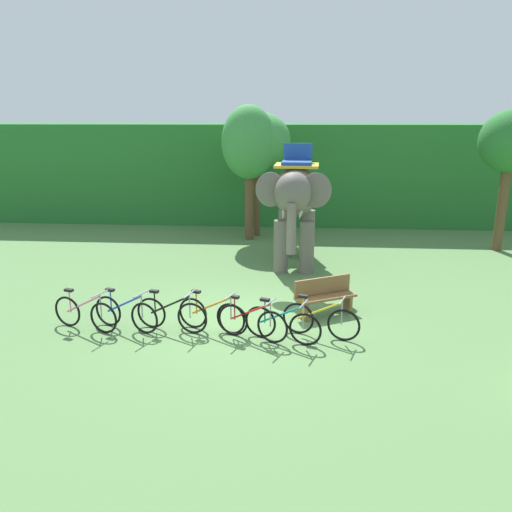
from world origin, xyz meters
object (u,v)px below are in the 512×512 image
at_px(tree_far_left, 257,141).
at_px(bike_pink, 85,313).
at_px(bike_red, 251,321).
at_px(bike_yellow, 320,320).
at_px(tree_left, 510,144).
at_px(bike_black, 171,314).
at_px(elephant, 296,198).
at_px(tree_far_right, 249,144).
at_px(bike_teal, 282,324).
at_px(bike_blue, 126,313).
at_px(wooden_bench, 325,295).
at_px(bike_orange, 212,315).

height_order(tree_far_left, bike_pink, tree_far_left).
relative_size(bike_red, bike_yellow, 0.97).
height_order(tree_left, bike_yellow, tree_left).
bearing_deg(bike_black, elephant, 62.43).
xyz_separation_m(tree_far_right, bike_teal, (1.53, -9.16, -3.22)).
height_order(tree_far_right, bike_pink, tree_far_right).
xyz_separation_m(tree_far_left, bike_teal, (1.28, -9.79, -3.29)).
distance_m(bike_pink, bike_black, 1.92).
bearing_deg(bike_pink, bike_red, -2.71).
xyz_separation_m(tree_far_left, elephant, (1.51, -4.28, -1.47)).
bearing_deg(bike_teal, bike_blue, 174.23).
xyz_separation_m(bike_black, bike_teal, (2.46, -0.37, 0.00)).
xyz_separation_m(tree_far_left, bike_yellow, (2.09, -9.51, -3.29)).
distance_m(bike_yellow, wooden_bench, 1.34).
bearing_deg(bike_black, wooden_bench, 19.85).
distance_m(tree_left, bike_orange, 12.31).
xyz_separation_m(bike_pink, bike_black, (1.92, 0.10, 0.00)).
bearing_deg(bike_pink, bike_yellow, 0.06).
distance_m(bike_black, bike_orange, 0.91).
bearing_deg(bike_yellow, bike_pink, -179.94).
distance_m(tree_left, bike_yellow, 10.81).
relative_size(bike_teal, wooden_bench, 1.08).
distance_m(tree_left, wooden_bench, 9.75).
xyz_separation_m(tree_far_right, bike_pink, (-2.85, -8.89, -3.22)).
xyz_separation_m(bike_blue, wooden_bench, (4.44, 1.26, 0.09)).
bearing_deg(bike_teal, tree_far_right, 99.47).
relative_size(tree_far_right, wooden_bench, 3.31).
height_order(bike_black, wooden_bench, bike_black).
bearing_deg(bike_black, bike_pink, -177.04).
relative_size(bike_pink, bike_yellow, 1.00).
bearing_deg(tree_far_left, tree_left, -10.48).
bearing_deg(bike_blue, tree_far_right, 77.54).
xyz_separation_m(bike_yellow, wooden_bench, (0.16, 1.33, 0.09)).
bearing_deg(tree_far_left, tree_far_right, -111.74).
bearing_deg(bike_yellow, tree_far_right, 104.74).
distance_m(elephant, bike_blue, 6.61).
bearing_deg(tree_left, bike_red, -134.91).
relative_size(bike_pink, bike_black, 0.98).
bearing_deg(bike_orange, tree_far_right, 89.91).
xyz_separation_m(tree_far_left, bike_red, (0.61, -9.69, -3.29)).
relative_size(bike_black, bike_teal, 1.02).
bearing_deg(bike_black, tree_far_left, 82.88).
height_order(bike_pink, wooden_bench, bike_pink).
bearing_deg(bike_red, bike_teal, -8.44).
height_order(bike_blue, bike_teal, same).
relative_size(elephant, bike_blue, 2.58).
height_order(elephant, bike_blue, elephant).
distance_m(tree_far_left, elephant, 4.77).
xyz_separation_m(elephant, bike_pink, (-4.60, -5.24, -1.82)).
bearing_deg(bike_pink, bike_orange, 2.35).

